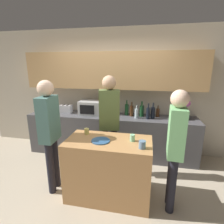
{
  "coord_description": "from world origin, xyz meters",
  "views": [
    {
      "loc": [
        0.75,
        -2.12,
        1.93
      ],
      "look_at": [
        0.25,
        0.34,
        1.26
      ],
      "focal_mm": 28.0,
      "sensor_mm": 36.0,
      "label": 1
    }
  ],
  "objects_px": {
    "bottle_5": "(153,113)",
    "bottle_1": "(131,111)",
    "cup_1": "(142,145)",
    "person_left": "(109,117)",
    "plate_on_island": "(101,141)",
    "bottle_2": "(136,113)",
    "potted_plant": "(186,110)",
    "microwave": "(92,108)",
    "bottle_0": "(127,109)",
    "bottle_4": "(148,113)",
    "toaster": "(66,109)",
    "cup_0": "(87,131)",
    "bottle_3": "(142,111)",
    "person_center": "(175,142)",
    "cup_2": "(132,138)",
    "person_right": "(49,128)",
    "bottle_6": "(158,113)"
  },
  "relations": [
    {
      "from": "microwave",
      "to": "person_center",
      "type": "height_order",
      "value": "person_center"
    },
    {
      "from": "potted_plant",
      "to": "bottle_3",
      "type": "xyz_separation_m",
      "value": [
        -0.87,
        0.05,
        -0.07
      ]
    },
    {
      "from": "bottle_5",
      "to": "cup_1",
      "type": "height_order",
      "value": "bottle_5"
    },
    {
      "from": "potted_plant",
      "to": "bottle_5",
      "type": "xyz_separation_m",
      "value": [
        -0.64,
        -0.05,
        -0.07
      ]
    },
    {
      "from": "bottle_6",
      "to": "bottle_2",
      "type": "bearing_deg",
      "value": -158.2
    },
    {
      "from": "bottle_5",
      "to": "cup_2",
      "type": "relative_size",
      "value": 3.32
    },
    {
      "from": "bottle_1",
      "to": "cup_1",
      "type": "distance_m",
      "value": 1.53
    },
    {
      "from": "toaster",
      "to": "cup_0",
      "type": "relative_size",
      "value": 2.84
    },
    {
      "from": "bottle_4",
      "to": "toaster",
      "type": "bearing_deg",
      "value": 176.91
    },
    {
      "from": "toaster",
      "to": "bottle_1",
      "type": "distance_m",
      "value": 1.48
    },
    {
      "from": "plate_on_island",
      "to": "person_left",
      "type": "xyz_separation_m",
      "value": [
        -0.01,
        0.62,
        0.15
      ]
    },
    {
      "from": "potted_plant",
      "to": "plate_on_island",
      "type": "distance_m",
      "value": 1.94
    },
    {
      "from": "microwave",
      "to": "bottle_1",
      "type": "distance_m",
      "value": 0.86
    },
    {
      "from": "cup_1",
      "to": "person_left",
      "type": "distance_m",
      "value": 0.94
    },
    {
      "from": "bottle_0",
      "to": "bottle_6",
      "type": "relative_size",
      "value": 1.34
    },
    {
      "from": "bottle_5",
      "to": "bottle_1",
      "type": "bearing_deg",
      "value": 168.6
    },
    {
      "from": "person_left",
      "to": "bottle_1",
      "type": "bearing_deg",
      "value": -122.67
    },
    {
      "from": "cup_0",
      "to": "cup_2",
      "type": "xyz_separation_m",
      "value": [
        0.71,
        -0.12,
        0.0
      ]
    },
    {
      "from": "cup_0",
      "to": "person_left",
      "type": "bearing_deg",
      "value": 57.33
    },
    {
      "from": "bottle_4",
      "to": "person_left",
      "type": "relative_size",
      "value": 0.18
    },
    {
      "from": "bottle_1",
      "to": "cup_1",
      "type": "relative_size",
      "value": 2.99
    },
    {
      "from": "plate_on_island",
      "to": "cup_0",
      "type": "height_order",
      "value": "cup_0"
    },
    {
      "from": "person_center",
      "to": "bottle_2",
      "type": "bearing_deg",
      "value": 27.63
    },
    {
      "from": "bottle_1",
      "to": "person_left",
      "type": "bearing_deg",
      "value": -111.55
    },
    {
      "from": "bottle_5",
      "to": "microwave",
      "type": "bearing_deg",
      "value": 177.8
    },
    {
      "from": "microwave",
      "to": "person_right",
      "type": "bearing_deg",
      "value": -99.39
    },
    {
      "from": "cup_0",
      "to": "cup_1",
      "type": "relative_size",
      "value": 0.89
    },
    {
      "from": "bottle_1",
      "to": "bottle_2",
      "type": "height_order",
      "value": "bottle_1"
    },
    {
      "from": "microwave",
      "to": "person_right",
      "type": "height_order",
      "value": "person_right"
    },
    {
      "from": "microwave",
      "to": "cup_0",
      "type": "bearing_deg",
      "value": -76.26
    },
    {
      "from": "microwave",
      "to": "toaster",
      "type": "xyz_separation_m",
      "value": [
        -0.62,
        0.0,
        -0.06
      ]
    },
    {
      "from": "person_right",
      "to": "bottle_2",
      "type": "bearing_deg",
      "value": 134.84
    },
    {
      "from": "bottle_0",
      "to": "cup_1",
      "type": "relative_size",
      "value": 3.17
    },
    {
      "from": "bottle_0",
      "to": "person_left",
      "type": "bearing_deg",
      "value": -103.43
    },
    {
      "from": "cup_1",
      "to": "bottle_2",
      "type": "bearing_deg",
      "value": 96.85
    },
    {
      "from": "bottle_1",
      "to": "plate_on_island",
      "type": "distance_m",
      "value": 1.44
    },
    {
      "from": "bottle_4",
      "to": "plate_on_island",
      "type": "xyz_separation_m",
      "value": [
        -0.64,
        -1.27,
        -0.09
      ]
    },
    {
      "from": "bottle_2",
      "to": "plate_on_island",
      "type": "distance_m",
      "value": 1.35
    },
    {
      "from": "bottle_3",
      "to": "cup_1",
      "type": "height_order",
      "value": "bottle_3"
    },
    {
      "from": "bottle_2",
      "to": "bottle_5",
      "type": "relative_size",
      "value": 0.82
    },
    {
      "from": "toaster",
      "to": "cup_0",
      "type": "height_order",
      "value": "toaster"
    },
    {
      "from": "plate_on_island",
      "to": "cup_1",
      "type": "bearing_deg",
      "value": -10.12
    },
    {
      "from": "bottle_2",
      "to": "person_center",
      "type": "relative_size",
      "value": 0.16
    },
    {
      "from": "plate_on_island",
      "to": "bottle_2",
      "type": "bearing_deg",
      "value": 72.34
    },
    {
      "from": "potted_plant",
      "to": "person_left",
      "type": "height_order",
      "value": "person_left"
    },
    {
      "from": "bottle_0",
      "to": "bottle_5",
      "type": "relative_size",
      "value": 1.01
    },
    {
      "from": "cup_2",
      "to": "person_center",
      "type": "bearing_deg",
      "value": -10.4
    },
    {
      "from": "bottle_4",
      "to": "person_center",
      "type": "distance_m",
      "value": 1.32
    },
    {
      "from": "cup_2",
      "to": "bottle_1",
      "type": "bearing_deg",
      "value": 95.98
    },
    {
      "from": "cup_2",
      "to": "toaster",
      "type": "bearing_deg",
      "value": 141.7
    }
  ]
}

